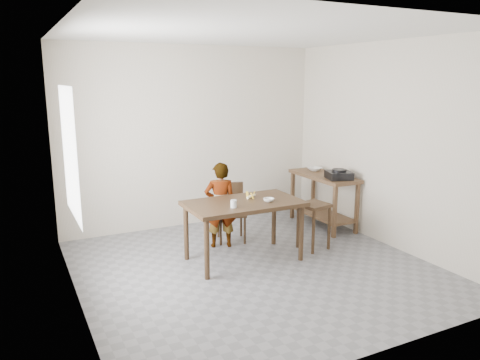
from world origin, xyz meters
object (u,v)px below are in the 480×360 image
prep_counter (323,200)px  stool (313,226)px  dining_table (244,231)px  dining_chair (231,213)px  child (220,205)px

prep_counter → stool: size_ratio=1.94×
stool → prep_counter: bearing=46.8°
dining_table → dining_chair: dining_chair is taller
dining_chair → child: bearing=-129.9°
stool → child: bearing=149.8°
prep_counter → dining_chair: bearing=179.6°
dining_table → prep_counter: (1.72, 0.70, 0.03)m
dining_chair → stool: size_ratio=1.29×
child → dining_chair: size_ratio=1.45×
prep_counter → child: bearing=-175.7°
dining_table → prep_counter: prep_counter is taller
prep_counter → child: (-1.78, -0.13, 0.18)m
child → dining_chair: child is taller
dining_table → dining_chair: 0.73m
dining_table → stool: size_ratio=2.27×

